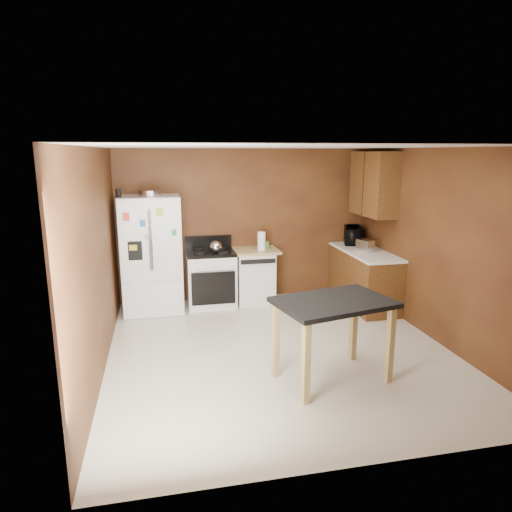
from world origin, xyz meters
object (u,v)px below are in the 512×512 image
object	(u,v)px
pen_cup	(119,193)
paper_towel	(262,241)
kettle	(216,247)
green_canister	(266,245)
refrigerator	(152,254)
microwave	(352,236)
gas_range	(211,278)
toaster	(365,245)
roasting_pan	(150,193)
dishwasher	(254,275)
island	(333,313)

from	to	relation	value
pen_cup	paper_towel	world-z (taller)	pen_cup
kettle	green_canister	bearing A→B (deg)	13.65
refrigerator	microwave	bearing A→B (deg)	2.71
kettle	gas_range	size ratio (longest dim) A/B	0.17
green_canister	toaster	world-z (taller)	toaster
roasting_pan	kettle	world-z (taller)	roasting_pan
roasting_pan	microwave	size ratio (longest dim) A/B	0.71
kettle	toaster	distance (m)	2.37
kettle	paper_towel	size ratio (longest dim) A/B	0.64
toaster	microwave	world-z (taller)	microwave
dishwasher	green_canister	bearing A→B (deg)	11.89
kettle	green_canister	world-z (taller)	kettle
pen_cup	toaster	size ratio (longest dim) A/B	0.45
green_canister	refrigerator	world-z (taller)	refrigerator
green_canister	dishwasher	size ratio (longest dim) A/B	0.13
microwave	paper_towel	bearing A→B (deg)	114.75
pen_cup	dishwasher	bearing A→B (deg)	5.38
dishwasher	island	world-z (taller)	island
pen_cup	microwave	bearing A→B (deg)	4.04
green_canister	dishwasher	xyz separation A→B (m)	(-0.20, -0.04, -0.49)
paper_towel	green_canister	bearing A→B (deg)	50.94
paper_towel	toaster	world-z (taller)	paper_towel
dishwasher	kettle	bearing A→B (deg)	-165.81
kettle	island	world-z (taller)	kettle
gas_range	paper_towel	bearing A→B (deg)	-3.79
pen_cup	toaster	xyz separation A→B (m)	(3.74, -0.36, -0.86)
green_canister	dishwasher	world-z (taller)	green_canister
microwave	refrigerator	distance (m)	3.38
kettle	green_canister	size ratio (longest dim) A/B	1.67
refrigerator	dishwasher	bearing A→B (deg)	2.99
dishwasher	toaster	bearing A→B (deg)	-18.07
kettle	roasting_pan	bearing A→B (deg)	177.05
roasting_pan	paper_towel	size ratio (longest dim) A/B	1.18
roasting_pan	kettle	bearing A→B (deg)	-2.95
refrigerator	island	size ratio (longest dim) A/B	1.34
green_canister	paper_towel	bearing A→B (deg)	-129.06
kettle	refrigerator	world-z (taller)	refrigerator
roasting_pan	dishwasher	bearing A→B (deg)	4.10
pen_cup	kettle	distance (m)	1.65
dishwasher	paper_towel	bearing A→B (deg)	-37.09
paper_towel	island	bearing A→B (deg)	-86.19
gas_range	green_canister	bearing A→B (deg)	4.16
refrigerator	gas_range	world-z (taller)	refrigerator
green_canister	refrigerator	distance (m)	1.84
green_canister	microwave	bearing A→B (deg)	1.17
roasting_pan	paper_towel	world-z (taller)	roasting_pan
refrigerator	kettle	bearing A→B (deg)	-4.64
paper_towel	gas_range	bearing A→B (deg)	176.21
pen_cup	green_canister	bearing A→B (deg)	5.98
paper_towel	green_canister	xyz separation A→B (m)	(0.10, 0.12, -0.09)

